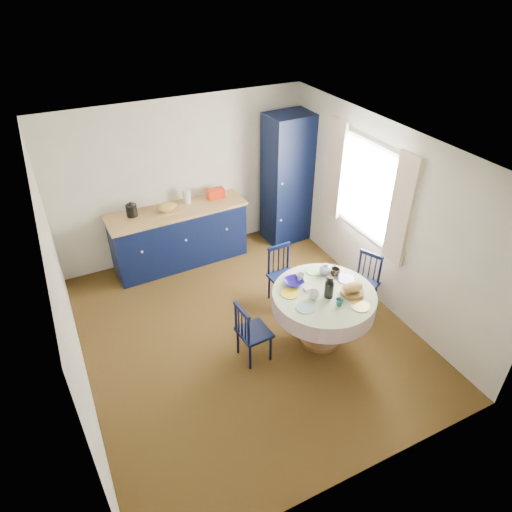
{
  "coord_description": "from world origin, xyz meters",
  "views": [
    {
      "loc": [
        -1.83,
        -4.03,
        4.18
      ],
      "look_at": [
        0.25,
        0.2,
        1.01
      ],
      "focal_mm": 32.0,
      "sensor_mm": 36.0,
      "label": 1
    }
  ],
  "objects_px": {
    "dining_table": "(324,301)",
    "chair_far": "(283,275)",
    "mug_a": "(314,295)",
    "kitchen_counter": "(179,235)",
    "mug_b": "(339,302)",
    "mug_c": "(335,272)",
    "pantry_cabinet": "(288,180)",
    "mug_d": "(300,277)",
    "cobalt_bowl": "(294,282)",
    "chair_left": "(251,332)",
    "chair_right": "(364,282)"
  },
  "relations": [
    {
      "from": "dining_table",
      "to": "chair_far",
      "type": "height_order",
      "value": "dining_table"
    },
    {
      "from": "dining_table",
      "to": "mug_a",
      "type": "xyz_separation_m",
      "value": [
        -0.18,
        -0.02,
        0.17
      ]
    },
    {
      "from": "kitchen_counter",
      "to": "mug_b",
      "type": "relative_size",
      "value": 23.46
    },
    {
      "from": "kitchen_counter",
      "to": "mug_c",
      "type": "distance_m",
      "value": 2.64
    },
    {
      "from": "pantry_cabinet",
      "to": "mug_d",
      "type": "distance_m",
      "value": 2.32
    },
    {
      "from": "chair_far",
      "to": "cobalt_bowl",
      "type": "height_order",
      "value": "chair_far"
    },
    {
      "from": "dining_table",
      "to": "chair_left",
      "type": "relative_size",
      "value": 1.5
    },
    {
      "from": "kitchen_counter",
      "to": "mug_c",
      "type": "relative_size",
      "value": 16.96
    },
    {
      "from": "chair_left",
      "to": "mug_d",
      "type": "xyz_separation_m",
      "value": [
        0.79,
        0.24,
        0.38
      ]
    },
    {
      "from": "dining_table",
      "to": "chair_left",
      "type": "bearing_deg",
      "value": 173.63
    },
    {
      "from": "mug_a",
      "to": "mug_c",
      "type": "height_order",
      "value": "mug_a"
    },
    {
      "from": "kitchen_counter",
      "to": "chair_left",
      "type": "relative_size",
      "value": 2.56
    },
    {
      "from": "mug_c",
      "to": "cobalt_bowl",
      "type": "height_order",
      "value": "mug_c"
    },
    {
      "from": "chair_left",
      "to": "cobalt_bowl",
      "type": "height_order",
      "value": "chair_left"
    },
    {
      "from": "chair_left",
      "to": "mug_b",
      "type": "xyz_separation_m",
      "value": [
        0.95,
        -0.37,
        0.38
      ]
    },
    {
      "from": "cobalt_bowl",
      "to": "mug_c",
      "type": "bearing_deg",
      "value": -7.43
    },
    {
      "from": "kitchen_counter",
      "to": "chair_far",
      "type": "distance_m",
      "value": 1.85
    },
    {
      "from": "mug_d",
      "to": "cobalt_bowl",
      "type": "height_order",
      "value": "mug_d"
    },
    {
      "from": "mug_a",
      "to": "mug_b",
      "type": "xyz_separation_m",
      "value": [
        0.2,
        -0.24,
        -0.01
      ]
    },
    {
      "from": "pantry_cabinet",
      "to": "cobalt_bowl",
      "type": "bearing_deg",
      "value": -121.39
    },
    {
      "from": "chair_far",
      "to": "mug_b",
      "type": "relative_size",
      "value": 9.37
    },
    {
      "from": "mug_b",
      "to": "mug_c",
      "type": "xyz_separation_m",
      "value": [
        0.29,
        0.51,
        0.01
      ]
    },
    {
      "from": "chair_right",
      "to": "kitchen_counter",
      "type": "bearing_deg",
      "value": -164.5
    },
    {
      "from": "mug_c",
      "to": "chair_left",
      "type": "bearing_deg",
      "value": -173.43
    },
    {
      "from": "dining_table",
      "to": "mug_c",
      "type": "relative_size",
      "value": 9.96
    },
    {
      "from": "mug_d",
      "to": "mug_b",
      "type": "bearing_deg",
      "value": -75.31
    },
    {
      "from": "chair_far",
      "to": "mug_b",
      "type": "height_order",
      "value": "chair_far"
    },
    {
      "from": "chair_far",
      "to": "cobalt_bowl",
      "type": "xyz_separation_m",
      "value": [
        -0.2,
        -0.61,
        0.36
      ]
    },
    {
      "from": "dining_table",
      "to": "mug_d",
      "type": "relative_size",
      "value": 12.04
    },
    {
      "from": "chair_left",
      "to": "mug_a",
      "type": "xyz_separation_m",
      "value": [
        0.76,
        -0.12,
        0.39
      ]
    },
    {
      "from": "chair_right",
      "to": "cobalt_bowl",
      "type": "distance_m",
      "value": 1.18
    },
    {
      "from": "chair_right",
      "to": "chair_left",
      "type": "bearing_deg",
      "value": -108.88
    },
    {
      "from": "pantry_cabinet",
      "to": "mug_c",
      "type": "height_order",
      "value": "pantry_cabinet"
    },
    {
      "from": "pantry_cabinet",
      "to": "mug_d",
      "type": "bearing_deg",
      "value": -119.24
    },
    {
      "from": "kitchen_counter",
      "to": "pantry_cabinet",
      "type": "xyz_separation_m",
      "value": [
        1.89,
        -0.08,
        0.59
      ]
    },
    {
      "from": "chair_right",
      "to": "dining_table",
      "type": "bearing_deg",
      "value": -95.64
    },
    {
      "from": "chair_left",
      "to": "mug_c",
      "type": "height_order",
      "value": "mug_c"
    },
    {
      "from": "pantry_cabinet",
      "to": "dining_table",
      "type": "xyz_separation_m",
      "value": [
        -0.85,
        -2.43,
        -0.44
      ]
    },
    {
      "from": "dining_table",
      "to": "pantry_cabinet",
      "type": "bearing_deg",
      "value": 70.66
    },
    {
      "from": "mug_a",
      "to": "mug_d",
      "type": "xyz_separation_m",
      "value": [
        0.04,
        0.37,
        -0.0
      ]
    },
    {
      "from": "chair_right",
      "to": "mug_b",
      "type": "distance_m",
      "value": 1.09
    },
    {
      "from": "mug_d",
      "to": "mug_c",
      "type": "bearing_deg",
      "value": -12.27
    },
    {
      "from": "mug_a",
      "to": "mug_c",
      "type": "distance_m",
      "value": 0.55
    },
    {
      "from": "kitchen_counter",
      "to": "pantry_cabinet",
      "type": "height_order",
      "value": "pantry_cabinet"
    },
    {
      "from": "chair_left",
      "to": "mug_d",
      "type": "relative_size",
      "value": 8.0
    },
    {
      "from": "cobalt_bowl",
      "to": "mug_a",
      "type": "bearing_deg",
      "value": -77.9
    },
    {
      "from": "chair_right",
      "to": "mug_d",
      "type": "relative_size",
      "value": 7.99
    },
    {
      "from": "dining_table",
      "to": "mug_c",
      "type": "distance_m",
      "value": 0.43
    },
    {
      "from": "kitchen_counter",
      "to": "chair_left",
      "type": "bearing_deg",
      "value": -89.86
    },
    {
      "from": "kitchen_counter",
      "to": "mug_d",
      "type": "relative_size",
      "value": 20.49
    }
  ]
}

